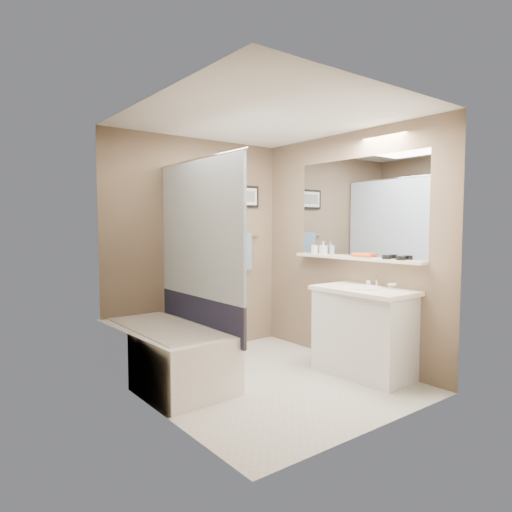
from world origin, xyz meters
TOP-DOWN VIEW (x-y plane):
  - ground at (0.00, 0.00)m, footprint 2.50×2.50m
  - ceiling at (0.00, 0.00)m, footprint 2.20×2.50m
  - wall_back at (0.00, 1.23)m, footprint 2.20×0.04m
  - wall_front at (0.00, -1.23)m, footprint 2.20×0.04m
  - wall_left at (-1.08, 0.00)m, footprint 0.04×2.50m
  - wall_right at (1.08, 0.00)m, footprint 0.04×2.50m
  - tile_surround at (-1.09, 0.50)m, footprint 0.02×1.55m
  - curtain_rod at (-0.40, 0.50)m, footprint 0.02×1.55m
  - curtain_upper at (-0.40, 0.50)m, footprint 0.03×1.45m
  - curtain_lower at (-0.40, 0.50)m, footprint 0.03×1.45m
  - mirror at (1.09, -0.15)m, footprint 0.02×1.60m
  - shelf at (1.04, -0.15)m, footprint 0.12×1.60m
  - towel_bar at (0.55, 1.22)m, footprint 0.60×0.02m
  - towel at (0.55, 1.20)m, footprint 0.34×0.05m
  - art_frame at (0.55, 1.23)m, footprint 0.62×0.02m
  - art_mat at (0.55, 1.22)m, footprint 0.56×0.00m
  - art_image at (0.55, 1.22)m, footprint 0.50×0.00m
  - door at (0.55, -1.24)m, footprint 0.80×0.02m
  - door_handle at (0.22, -1.19)m, footprint 0.10×0.02m
  - bathtub at (-0.75, 0.56)m, footprint 0.76×1.53m
  - tub_rim at (-0.75, 0.56)m, footprint 0.56×1.36m
  - toilet at (-0.04, 0.92)m, footprint 0.41×0.70m
  - vanity at (0.85, -0.44)m, footprint 0.54×0.92m
  - countertop at (0.84, -0.44)m, footprint 0.54×0.96m
  - sink_basin at (0.83, -0.44)m, footprint 0.34×0.34m
  - faucet_spout at (1.03, -0.44)m, footprint 0.02×0.02m
  - faucet_knob at (1.03, -0.34)m, footprint 0.05×0.05m
  - candle_bowl_near at (1.04, -0.70)m, footprint 0.09×0.09m
  - candle_bowl_far at (1.04, -0.55)m, footprint 0.09×0.09m
  - hair_brush_front at (1.04, -0.24)m, footprint 0.05×0.22m
  - pink_comb at (1.04, -0.00)m, footprint 0.03×0.16m
  - glass_jar at (1.04, 0.42)m, footprint 0.08×0.08m
  - soap_bottle at (1.04, 0.29)m, footprint 0.07×0.07m

SIDE VIEW (x-z plane):
  - ground at x=0.00m, z-range 0.00..0.00m
  - bathtub at x=-0.75m, z-range 0.00..0.50m
  - toilet at x=-0.04m, z-range 0.00..0.70m
  - vanity at x=0.85m, z-range 0.00..0.80m
  - tub_rim at x=-0.75m, z-range 0.49..0.51m
  - curtain_lower at x=-0.40m, z-range 0.40..0.76m
  - countertop at x=0.84m, z-range 0.80..0.84m
  - sink_basin at x=0.83m, z-range 0.84..0.86m
  - faucet_knob at x=1.03m, z-range 0.84..0.90m
  - faucet_spout at x=1.03m, z-range 0.84..0.94m
  - tile_surround at x=-1.09m, z-range 0.00..2.00m
  - door at x=0.55m, z-range 0.00..2.00m
  - door_handle at x=0.22m, z-range 0.99..1.01m
  - shelf at x=1.04m, z-range 1.09..1.11m
  - pink_comb at x=1.04m, z-range 1.11..1.12m
  - towel at x=0.55m, z-range 0.90..1.34m
  - candle_bowl_near at x=1.04m, z-range 1.11..1.16m
  - candle_bowl_far at x=1.04m, z-range 1.11..1.16m
  - hair_brush_front at x=1.04m, z-range 1.12..1.16m
  - glass_jar at x=1.04m, z-range 1.11..1.22m
  - soap_bottle at x=1.04m, z-range 1.11..1.26m
  - wall_back at x=0.00m, z-range 0.00..2.40m
  - wall_front at x=0.00m, z-range 0.00..2.40m
  - wall_left at x=-1.08m, z-range 0.00..2.40m
  - wall_right at x=1.08m, z-range 0.00..2.40m
  - towel_bar at x=0.55m, z-range 1.29..1.31m
  - curtain_upper at x=-0.40m, z-range 0.76..2.04m
  - mirror at x=1.09m, z-range 1.12..2.12m
  - art_frame at x=0.55m, z-range 1.65..1.91m
  - art_mat at x=0.55m, z-range 1.68..1.88m
  - art_image at x=0.55m, z-range 1.72..1.84m
  - curtain_rod at x=-0.40m, z-range 2.04..2.06m
  - ceiling at x=0.00m, z-range 2.36..2.40m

